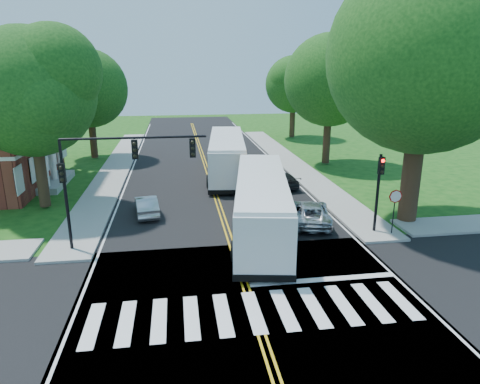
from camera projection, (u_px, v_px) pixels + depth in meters
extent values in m
plane|color=#124310|center=(252.00, 305.00, 16.93)|extent=(140.00, 140.00, 0.00)
cube|color=black|center=(212.00, 185.00, 34.01)|extent=(14.00, 96.00, 0.01)
cube|color=black|center=(252.00, 305.00, 16.93)|extent=(60.00, 12.00, 0.01)
cube|color=gold|center=(208.00, 173.00, 37.80)|extent=(0.36, 70.00, 0.01)
cube|color=silver|center=(130.00, 176.00, 36.83)|extent=(0.12, 70.00, 0.01)
cube|color=silver|center=(283.00, 170.00, 38.77)|extent=(0.12, 70.00, 0.01)
cube|color=silver|center=(254.00, 312.00, 16.45)|extent=(12.60, 3.00, 0.01)
cube|color=silver|center=(323.00, 279.00, 18.95)|extent=(6.60, 0.40, 0.01)
cube|color=gray|center=(116.00, 168.00, 39.44)|extent=(2.60, 40.00, 0.15)
cube|color=gray|center=(290.00, 162.00, 41.81)|extent=(2.60, 40.00, 0.15)
cylinder|color=#332514|center=(412.00, 171.00, 25.20)|extent=(1.10, 1.10, 6.00)
sphere|color=#2E6A1F|center=(425.00, 56.00, 23.37)|extent=(10.80, 10.80, 10.80)
cylinder|color=#332514|center=(41.00, 171.00, 27.85)|extent=(0.70, 0.70, 4.80)
sphere|color=#2E6A1F|center=(30.00, 92.00, 26.44)|extent=(8.00, 8.00, 8.00)
cylinder|color=#332514|center=(93.00, 136.00, 43.16)|extent=(0.70, 0.70, 4.40)
sphere|color=#2E6A1F|center=(88.00, 88.00, 41.84)|extent=(7.60, 7.60, 7.60)
cylinder|color=#332514|center=(327.00, 137.00, 40.60)|extent=(0.70, 0.70, 5.00)
sphere|color=#2E6A1F|center=(330.00, 80.00, 39.12)|extent=(8.40, 8.40, 8.40)
cylinder|color=#332514|center=(292.00, 120.00, 56.00)|extent=(0.70, 0.70, 4.40)
sphere|color=#2E6A1F|center=(294.00, 84.00, 54.72)|extent=(7.20, 7.20, 7.20)
cube|color=silver|center=(48.00, 130.00, 32.89)|extent=(1.40, 6.00, 0.45)
cube|color=gray|center=(55.00, 182.00, 34.06)|extent=(1.80, 6.00, 0.50)
cylinder|color=silver|center=(44.00, 165.00, 31.45)|extent=(0.50, 0.50, 4.20)
cylinder|color=silver|center=(52.00, 159.00, 33.54)|extent=(0.50, 0.50, 4.20)
cylinder|color=silver|center=(59.00, 154.00, 35.63)|extent=(0.50, 0.50, 4.20)
cylinder|color=black|center=(67.00, 205.00, 21.24)|extent=(0.16, 0.16, 4.60)
cube|color=black|center=(62.00, 173.00, 20.61)|extent=(0.30, 0.22, 0.95)
sphere|color=black|center=(61.00, 168.00, 20.40)|extent=(0.18, 0.18, 0.18)
cylinder|color=black|center=(134.00, 138.00, 20.80)|extent=(7.00, 0.12, 0.12)
cube|color=black|center=(135.00, 149.00, 20.82)|extent=(0.30, 0.22, 0.95)
cube|color=black|center=(193.00, 148.00, 21.22)|extent=(0.30, 0.22, 0.95)
cylinder|color=black|center=(377.00, 193.00, 23.61)|extent=(0.16, 0.16, 4.40)
cube|color=black|center=(381.00, 166.00, 23.01)|extent=(0.30, 0.22, 0.95)
sphere|color=#FF0A05|center=(383.00, 161.00, 22.80)|extent=(0.18, 0.18, 0.18)
cylinder|color=black|center=(393.00, 214.00, 23.56)|extent=(0.06, 0.06, 2.20)
cylinder|color=#A50A07|center=(396.00, 196.00, 23.23)|extent=(0.76, 0.04, 0.76)
cube|color=silver|center=(261.00, 205.00, 23.94)|extent=(4.81, 12.74, 2.90)
cube|color=black|center=(261.00, 196.00, 23.79)|extent=(4.73, 11.89, 1.00)
cube|color=black|center=(259.00, 172.00, 29.86)|extent=(2.56, 0.55, 1.69)
cube|color=orange|center=(260.00, 158.00, 29.59)|extent=(1.79, 0.41, 0.34)
cube|color=black|center=(261.00, 226.00, 24.30)|extent=(4.88, 12.85, 0.32)
cube|color=silver|center=(262.00, 179.00, 23.51)|extent=(4.70, 12.36, 0.23)
cylinder|color=black|center=(280.00, 202.00, 28.17)|extent=(0.51, 1.06, 1.01)
cylinder|color=black|center=(239.00, 201.00, 28.24)|extent=(0.51, 1.06, 1.01)
cylinder|color=black|center=(291.00, 252.00, 20.58)|extent=(0.51, 1.06, 1.01)
cylinder|color=black|center=(234.00, 251.00, 20.64)|extent=(0.51, 1.06, 1.01)
cube|color=silver|center=(227.00, 156.00, 36.62)|extent=(4.23, 13.13, 3.01)
cube|color=black|center=(227.00, 150.00, 36.47)|extent=(4.20, 12.24, 1.04)
cube|color=black|center=(226.00, 139.00, 42.74)|extent=(2.67, 0.40, 1.75)
cube|color=orange|center=(226.00, 129.00, 42.47)|extent=(1.86, 0.31, 0.35)
cube|color=black|center=(227.00, 171.00, 37.00)|extent=(4.29, 13.23, 0.33)
cube|color=silver|center=(227.00, 138.00, 36.18)|extent=(4.13, 12.74, 0.24)
cylinder|color=black|center=(241.00, 159.00, 41.09)|extent=(0.47, 1.08, 1.05)
cylinder|color=black|center=(212.00, 159.00, 40.99)|extent=(0.47, 1.08, 1.05)
cylinder|color=black|center=(246.00, 181.00, 33.23)|extent=(0.47, 1.08, 1.05)
cylinder|color=black|center=(209.00, 181.00, 33.13)|extent=(0.47, 1.08, 1.05)
imported|color=#ABADB2|center=(146.00, 205.00, 27.07)|extent=(1.84, 3.89, 1.23)
imported|color=silver|center=(310.00, 213.00, 25.57)|extent=(3.25, 5.18, 1.33)
imported|color=black|center=(281.00, 180.00, 33.40)|extent=(2.48, 4.17, 1.13)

